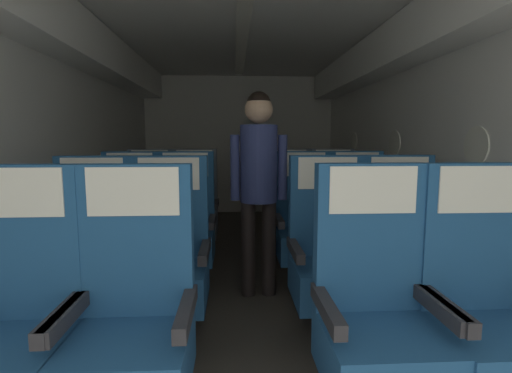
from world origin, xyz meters
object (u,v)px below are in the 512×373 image
seat_c_right_aisle (358,227)px  flight_attendant (259,173)px  seat_b_left_window (91,263)px  seat_b_right_window (329,259)px  seat_d_left_window (150,212)px  seat_b_right_aisle (402,257)px  seat_d_right_window (289,210)px  seat_d_right_aisle (334,210)px  seat_a_left_aisle (132,326)px  seat_c_right_window (304,228)px  seat_a_left_window (13,329)px  seat_c_left_aisle (186,230)px  seat_b_left_aisle (169,262)px  seat_d_left_aisle (195,211)px  seat_a_right_window (376,320)px  seat_a_right_aisle (486,318)px  seat_c_left_window (130,230)px

seat_c_right_aisle → flight_attendant: flight_attendant is taller
seat_c_right_aisle → seat_b_left_window: bearing=-156.4°
seat_b_right_window → seat_d_left_window: (-1.46, 1.66, 0.00)m
seat_b_right_aisle → seat_d_right_window: bearing=106.0°
seat_d_right_aisle → flight_attendant: (-0.87, -1.05, 0.49)m
seat_c_right_aisle → flight_attendant: size_ratio=0.71×
seat_a_left_aisle → seat_c_right_window: 1.91m
seat_a_left_window → seat_c_left_aisle: 1.70m
seat_b_right_window → seat_d_right_window: 1.66m
seat_d_left_window → seat_a_left_aisle: bearing=-79.4°
seat_a_left_window → seat_b_left_aisle: same height
seat_c_right_window → seat_d_left_aisle: (-1.00, 0.82, 0.00)m
seat_b_right_window → seat_d_right_window: size_ratio=1.00×
seat_d_right_window → flight_attendant: 1.23m
seat_c_left_aisle → seat_d_left_window: same height
seat_a_right_window → seat_b_right_aisle: size_ratio=1.00×
seat_a_left_aisle → flight_attendant: 1.60m
seat_d_right_aisle → seat_d_right_window: bearing=178.4°
seat_a_right_aisle → seat_c_left_aisle: same height
seat_a_left_aisle → seat_c_left_aisle: bearing=89.7°
seat_d_right_window → seat_c_left_window: bearing=-150.6°
seat_d_right_window → flight_attendant: (-0.40, -1.06, 0.49)m
seat_c_right_window → seat_c_left_aisle: bearing=179.9°
seat_d_left_aisle → seat_a_right_aisle: bearing=-59.4°
seat_a_left_window → seat_b_right_window: bearing=28.7°
seat_a_left_aisle → seat_a_right_window: 1.00m
seat_d_left_aisle → seat_b_right_aisle: bearing=-48.2°
seat_b_left_aisle → seat_d_left_aisle: 1.65m
seat_b_left_window → seat_b_right_window: bearing=-0.4°
seat_a_right_aisle → seat_d_right_aisle: same height
seat_b_right_window → seat_d_left_aisle: same height
seat_b_right_aisle → seat_d_right_window: 1.72m
seat_c_right_aisle → seat_d_left_aisle: size_ratio=1.00×
seat_d_right_aisle → seat_b_left_aisle: bearing=-131.6°
seat_c_left_aisle → flight_attendant: (0.59, -0.24, 0.49)m
seat_d_right_aisle → seat_d_left_aisle: bearing=179.8°
seat_a_left_aisle → seat_b_right_window: bearing=38.5°
seat_b_left_aisle → seat_b_right_aisle: size_ratio=1.00×
seat_b_left_aisle → seat_d_left_window: size_ratio=1.00×
seat_a_right_window → seat_d_right_window: 2.46m
seat_b_left_aisle → seat_c_left_aisle: size_ratio=1.00×
seat_c_left_aisle → seat_d_left_aisle: same height
seat_b_left_window → seat_d_right_aisle: (1.92, 1.64, 0.00)m
seat_a_right_aisle → seat_b_left_aisle: same height
seat_a_right_window → seat_c_left_window: bearing=131.2°
seat_d_left_window → seat_c_right_window: bearing=-29.3°
seat_a_right_aisle → seat_b_right_window: (-0.46, 0.82, 0.00)m
seat_a_left_window → flight_attendant: bearing=52.9°
seat_c_right_aisle → seat_a_right_aisle: bearing=-90.2°
seat_d_right_window → seat_b_right_window: bearing=-89.8°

